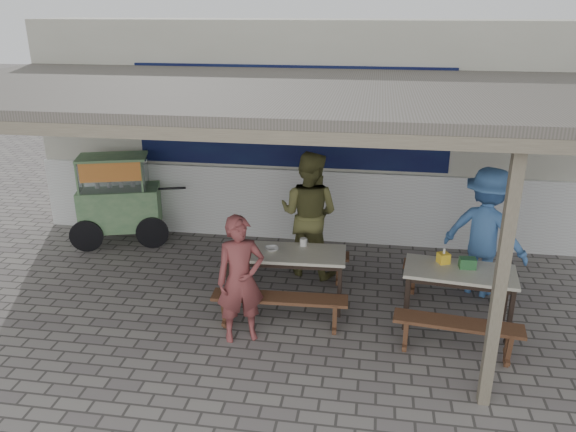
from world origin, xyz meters
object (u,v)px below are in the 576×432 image
(tissue_box, at_px, (443,258))
(condiment_bowl, at_px, (272,249))
(table_left, at_px, (286,257))
(table_right, at_px, (459,276))
(bench_left_street, at_px, (280,304))
(condiment_jar, at_px, (303,242))
(vendor_cart, at_px, (118,196))
(bench_right_wall, at_px, (456,276))
(patron_wall_side, at_px, (309,214))
(donation_box, at_px, (467,263))
(patron_right_table, at_px, (486,232))
(bench_left_wall, at_px, (291,260))
(patron_street_side, at_px, (241,280))
(bench_right_street, at_px, (457,331))

(tissue_box, relative_size, condiment_bowl, 0.74)
(table_left, relative_size, table_right, 1.14)
(bench_left_street, xyz_separation_m, condiment_jar, (0.17, 0.86, 0.46))
(vendor_cart, distance_m, tissue_box, 5.26)
(bench_right_wall, xyz_separation_m, patron_wall_side, (-2.04, 0.48, 0.58))
(table_right, bearing_deg, condiment_jar, 174.07)
(tissue_box, relative_size, donation_box, 0.67)
(tissue_box, bearing_deg, bench_right_wall, 63.60)
(table_right, xyz_separation_m, vendor_cart, (-5.17, 1.84, 0.13))
(bench_left_street, distance_m, vendor_cart, 3.84)
(patron_wall_side, xyz_separation_m, patron_right_table, (2.39, -0.25, -0.03))
(table_right, xyz_separation_m, tissue_box, (-0.18, 0.17, 0.15))
(table_right, bearing_deg, vendor_cart, 166.79)
(table_left, relative_size, patron_right_table, 0.88)
(bench_left_wall, height_order, patron_right_table, patron_right_table)
(table_left, distance_m, patron_street_side, 0.96)
(bench_left_wall, relative_size, patron_wall_side, 0.90)
(table_left, distance_m, condiment_jar, 0.33)
(table_right, height_order, tissue_box, tissue_box)
(patron_wall_side, bearing_deg, table_right, 165.24)
(bench_right_street, relative_size, patron_right_table, 0.80)
(bench_left_wall, bearing_deg, condiment_jar, -63.80)
(vendor_cart, height_order, patron_right_table, patron_right_table)
(bench_left_street, bearing_deg, table_right, 9.24)
(patron_wall_side, relative_size, condiment_jar, 17.77)
(bench_left_wall, relative_size, tissue_box, 12.82)
(patron_right_table, bearing_deg, table_right, 95.91)
(table_left, height_order, condiment_bowl, condiment_bowl)
(patron_wall_side, bearing_deg, bench_right_wall, -177.01)
(table_left, relative_size, vendor_cart, 0.90)
(bench_right_wall, relative_size, patron_street_side, 0.92)
(condiment_jar, height_order, condiment_bowl, condiment_jar)
(bench_right_street, xyz_separation_m, patron_wall_side, (-1.89, 1.89, 0.58))
(bench_right_street, relative_size, patron_street_side, 0.92)
(table_left, xyz_separation_m, patron_wall_side, (0.18, 0.99, 0.24))
(bench_left_street, relative_size, condiment_bowl, 9.50)
(table_left, bearing_deg, patron_wall_side, 77.42)
(bench_left_street, relative_size, bench_right_wall, 1.16)
(bench_right_street, height_order, vendor_cart, vendor_cart)
(condiment_jar, bearing_deg, patron_right_table, 12.14)
(bench_left_wall, bearing_deg, vendor_cart, 158.96)
(table_right, height_order, vendor_cart, vendor_cart)
(vendor_cart, distance_m, condiment_bowl, 3.28)
(patron_street_side, xyz_separation_m, condiment_jar, (0.58, 1.11, 0.03))
(bench_left_wall, xyz_separation_m, tissue_box, (1.98, -0.66, 0.47))
(patron_street_side, distance_m, condiment_bowl, 0.92)
(bench_left_street, relative_size, condiment_jar, 15.93)
(vendor_cart, height_order, tissue_box, vendor_cart)
(bench_right_wall, height_order, patron_right_table, patron_right_table)
(table_left, height_order, patron_wall_side, patron_wall_side)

